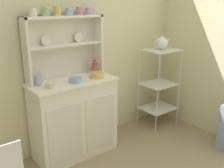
% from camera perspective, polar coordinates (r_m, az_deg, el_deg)
% --- Properties ---
extents(wall_back, '(3.84, 0.05, 2.50)m').
position_cam_1_polar(wall_back, '(3.00, -9.97, 8.84)').
color(wall_back, beige).
rests_on(wall_back, ground).
extents(hutch_cabinet, '(0.95, 0.45, 0.89)m').
position_cam_1_polar(hutch_cabinet, '(2.97, -8.36, -7.24)').
color(hutch_cabinet, white).
rests_on(hutch_cabinet, ground).
extents(hutch_shelf_unit, '(0.88, 0.18, 0.68)m').
position_cam_1_polar(hutch_shelf_unit, '(2.87, -10.72, 9.04)').
color(hutch_shelf_unit, silver).
rests_on(hutch_shelf_unit, hutch_cabinet).
extents(bakers_rack, '(0.46, 0.38, 1.09)m').
position_cam_1_polar(bakers_rack, '(3.62, 10.40, 0.83)').
color(bakers_rack, silver).
rests_on(bakers_rack, ground).
extents(cup_cream_0, '(0.09, 0.08, 0.08)m').
position_cam_1_polar(cup_cream_0, '(2.67, -17.08, 14.88)').
color(cup_cream_0, silver).
rests_on(cup_cream_0, hutch_shelf_unit).
extents(cup_sage_1, '(0.09, 0.08, 0.09)m').
position_cam_1_polar(cup_sage_1, '(2.72, -14.37, 15.26)').
color(cup_sage_1, '#9EB78E').
rests_on(cup_sage_1, hutch_shelf_unit).
extents(cup_gold_2, '(0.09, 0.07, 0.09)m').
position_cam_1_polar(cup_gold_2, '(2.78, -11.94, 15.48)').
color(cup_gold_2, '#DBB760').
rests_on(cup_gold_2, hutch_shelf_unit).
extents(cup_sky_3, '(0.10, 0.08, 0.08)m').
position_cam_1_polar(cup_sky_3, '(2.84, -9.38, 15.51)').
color(cup_sky_3, '#8EB2D1').
rests_on(cup_sky_3, hutch_shelf_unit).
extents(cup_rose_4, '(0.09, 0.08, 0.08)m').
position_cam_1_polar(cup_rose_4, '(2.90, -7.16, 15.71)').
color(cup_rose_4, '#D17A84').
rests_on(cup_rose_4, hutch_shelf_unit).
extents(cup_lilac_5, '(0.10, 0.08, 0.08)m').
position_cam_1_polar(cup_lilac_5, '(2.96, -5.07, 15.76)').
color(cup_lilac_5, '#B79ECC').
rests_on(cup_lilac_5, hutch_shelf_unit).
extents(bowl_mixing_large, '(0.12, 0.12, 0.05)m').
position_cam_1_polar(bowl_mixing_large, '(2.63, -13.22, -0.17)').
color(bowl_mixing_large, silver).
rests_on(bowl_mixing_large, hutch_cabinet).
extents(bowl_floral_medium, '(0.14, 0.14, 0.05)m').
position_cam_1_polar(bowl_floral_medium, '(2.75, -8.03, 0.92)').
color(bowl_floral_medium, '#8EB2D1').
rests_on(bowl_floral_medium, hutch_cabinet).
extents(bowl_cream_small, '(0.15, 0.15, 0.06)m').
position_cam_1_polar(bowl_cream_small, '(2.89, -3.30, 1.98)').
color(bowl_cream_small, '#DBB760').
rests_on(bowl_cream_small, hutch_cabinet).
extents(jam_bottle, '(0.06, 0.06, 0.17)m').
position_cam_1_polar(jam_bottle, '(3.04, -3.87, 3.55)').
color(jam_bottle, '#B74C47').
rests_on(jam_bottle, hutch_cabinet).
extents(utensil_jar, '(0.08, 0.08, 0.25)m').
position_cam_1_polar(utensil_jar, '(2.73, -15.99, 0.97)').
color(utensil_jar, '#B2B7C6').
rests_on(utensil_jar, hutch_cabinet).
extents(porcelain_teapot, '(0.26, 0.17, 0.19)m').
position_cam_1_polar(porcelain_teapot, '(3.51, 10.85, 8.86)').
color(porcelain_teapot, white).
rests_on(porcelain_teapot, bakers_rack).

